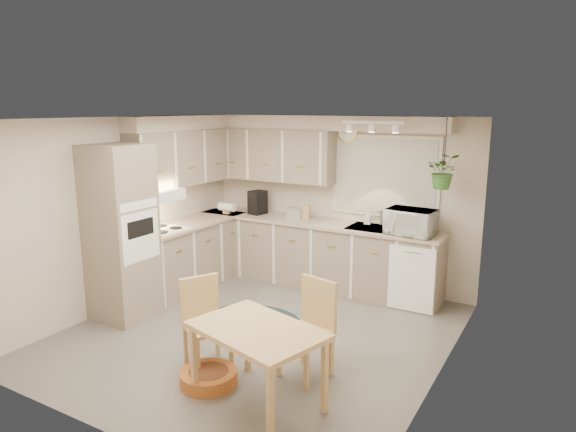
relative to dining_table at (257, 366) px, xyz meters
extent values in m
plane|color=#615C55|center=(-0.76, 1.15, -0.35)|extent=(4.20, 4.20, 0.00)
plane|color=white|center=(-0.76, 1.15, 2.05)|extent=(4.20, 4.20, 0.00)
cube|color=beige|center=(-0.76, 3.25, 0.85)|extent=(4.00, 0.04, 2.40)
cube|color=beige|center=(-0.76, -0.95, 0.85)|extent=(4.00, 0.04, 2.40)
cube|color=beige|center=(-2.76, 1.15, 0.85)|extent=(0.04, 4.20, 2.40)
cube|color=beige|center=(1.24, 1.15, 0.85)|extent=(0.04, 4.20, 2.40)
cube|color=gray|center=(-2.46, 2.03, 0.10)|extent=(0.60, 1.85, 0.90)
cube|color=gray|center=(-0.96, 2.95, 0.10)|extent=(3.60, 0.60, 0.90)
cube|color=tan|center=(-2.45, 2.03, 0.57)|extent=(0.64, 1.89, 0.04)
cube|color=tan|center=(-0.96, 2.94, 0.57)|extent=(3.64, 0.64, 0.04)
cube|color=gray|center=(-2.43, 0.78, 0.70)|extent=(0.65, 0.65, 2.10)
cube|color=white|center=(-2.11, 0.78, 0.70)|extent=(0.02, 0.56, 0.58)
cube|color=gray|center=(-2.58, 2.15, 1.48)|extent=(0.35, 2.00, 0.75)
cube|color=gray|center=(-1.76, 3.08, 1.48)|extent=(2.00, 0.35, 0.75)
cube|color=beige|center=(-2.61, 2.15, 1.95)|extent=(0.30, 2.00, 0.20)
cube|color=beige|center=(-0.96, 3.10, 1.95)|extent=(3.60, 0.30, 0.20)
cube|color=white|center=(-2.44, 1.45, 0.60)|extent=(0.52, 0.58, 0.02)
cube|color=white|center=(-2.46, 1.45, 1.05)|extent=(0.40, 0.60, 0.14)
cube|color=silver|center=(-0.06, 3.22, 1.25)|extent=(1.40, 0.02, 1.00)
cube|color=silver|center=(-0.06, 3.23, 1.25)|extent=(1.50, 0.02, 1.10)
cube|color=#A0A3A8|center=(-0.06, 2.95, 0.55)|extent=(0.70, 0.48, 0.10)
cube|color=white|center=(0.54, 2.64, 0.08)|extent=(0.58, 0.02, 0.83)
cube|color=white|center=(-0.06, 2.70, 1.98)|extent=(0.80, 0.04, 0.04)
cylinder|color=gold|center=(-0.61, 3.22, 1.83)|extent=(0.30, 0.03, 0.30)
cube|color=tan|center=(0.00, 0.00, 0.00)|extent=(1.26, 1.00, 0.70)
cube|color=tan|center=(-0.77, 0.28, 0.10)|extent=(0.57, 0.57, 0.89)
cube|color=tan|center=(0.14, 0.62, 0.12)|extent=(0.52, 0.52, 0.93)
ellipsoid|color=black|center=(-1.03, 1.45, -0.34)|extent=(1.31, 1.04, 0.01)
cylinder|color=#BF6926|center=(-0.57, 0.04, -0.29)|extent=(0.70, 0.70, 0.12)
imported|color=white|center=(0.44, 2.85, 0.79)|extent=(0.61, 0.37, 0.40)
imported|color=white|center=(-0.23, 3.10, 0.64)|extent=(0.12, 0.20, 0.09)
imported|color=#346A2A|center=(0.81, 2.85, 1.37)|extent=(0.49, 0.52, 0.34)
cube|color=black|center=(-1.92, 2.95, 0.77)|extent=(0.24, 0.27, 0.35)
cube|color=#A0A3A8|center=(-1.28, 2.97, 0.67)|extent=(0.27, 0.18, 0.15)
cube|color=tan|center=(-1.12, 3.00, 0.69)|extent=(0.11, 0.11, 0.20)
camera|label=1|loc=(2.23, -3.35, 2.18)|focal=32.00mm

